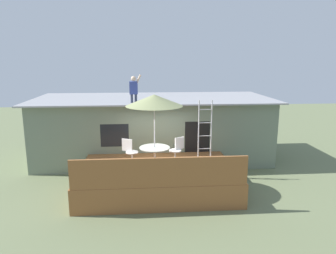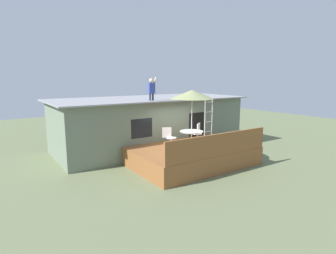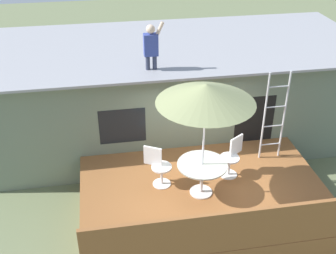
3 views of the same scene
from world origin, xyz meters
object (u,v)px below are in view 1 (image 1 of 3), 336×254
(patio_table, at_px, (155,152))
(person_figure, at_px, (134,87))
(step_ladder, at_px, (205,129))
(patio_umbrella, at_px, (154,100))
(patio_chair_left, at_px, (130,152))
(patio_chair_right, at_px, (177,150))

(patio_table, bearing_deg, person_figure, 108.06)
(patio_table, bearing_deg, step_ladder, 28.45)
(patio_table, height_order, person_figure, person_figure)
(patio_table, relative_size, person_figure, 0.94)
(patio_umbrella, bearing_deg, patio_chair_left, 151.45)
(step_ladder, distance_m, person_figure, 3.24)
(step_ladder, height_order, patio_chair_left, step_ladder)
(patio_umbrella, height_order, step_ladder, patio_umbrella)
(patio_chair_left, bearing_deg, patio_table, 0.00)
(patio_umbrella, xyz_separation_m, patio_chair_left, (-0.84, 0.46, -1.89))
(patio_table, bearing_deg, patio_chair_right, 33.73)
(patio_chair_right, bearing_deg, patio_table, 0.00)
(step_ladder, bearing_deg, patio_table, -151.55)
(patio_umbrella, bearing_deg, patio_table, -63.43)
(step_ladder, height_order, person_figure, person_figure)
(patio_chair_left, distance_m, patio_chair_right, 1.66)
(person_figure, distance_m, patio_chair_left, 2.75)
(patio_chair_right, bearing_deg, step_ladder, 170.49)
(patio_table, distance_m, step_ladder, 2.25)
(person_figure, bearing_deg, patio_table, -71.94)
(person_figure, xyz_separation_m, patio_chair_left, (-0.13, -1.74, -2.12))
(patio_chair_left, xyz_separation_m, patio_chair_right, (1.66, 0.08, 0.00))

